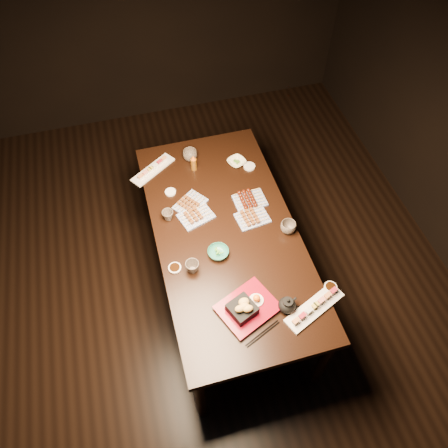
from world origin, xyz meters
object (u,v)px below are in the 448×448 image
at_px(sushi_platter_near, 315,306).
at_px(teacup_mid_right, 288,227).
at_px(condiment_bottle, 194,163).
at_px(yakitori_plate_right, 253,216).
at_px(teacup_far_right, 190,155).
at_px(edamame_bowl_cream, 237,162).
at_px(teacup_far_left, 168,215).
at_px(teapot, 287,304).
at_px(yakitori_plate_center, 196,214).
at_px(dining_table, 226,262).
at_px(edamame_bowl_green, 218,253).
at_px(yakitori_plate_left, 190,202).
at_px(sushi_platter_far, 153,168).
at_px(tempura_tray, 248,304).
at_px(teacup_near_left, 192,267).

distance_m(sushi_platter_near, teacup_mid_right, 0.55).
xyz_separation_m(teacup_mid_right, condiment_bottle, (-0.46, 0.69, 0.03)).
xyz_separation_m(yakitori_plate_right, teacup_far_right, (-0.27, 0.65, 0.01)).
bearing_deg(condiment_bottle, sushi_platter_near, -71.66).
xyz_separation_m(edamame_bowl_cream, teacup_mid_right, (0.15, -0.67, 0.02)).
height_order(sushi_platter_near, condiment_bottle, condiment_bottle).
bearing_deg(teacup_far_left, teapot, -57.18).
bearing_deg(teapot, yakitori_plate_center, 93.74).
bearing_deg(dining_table, edamame_bowl_green, -129.76).
height_order(edamame_bowl_green, edamame_bowl_cream, edamame_bowl_green).
height_order(yakitori_plate_left, condiment_bottle, condiment_bottle).
xyz_separation_m(sushi_platter_far, condiment_bottle, (0.29, -0.07, 0.04)).
xyz_separation_m(teacup_far_left, teapot, (0.52, -0.81, 0.02)).
bearing_deg(teacup_far_left, dining_table, -31.32).
xyz_separation_m(yakitori_plate_center, edamame_bowl_green, (0.07, -0.32, -0.01)).
xyz_separation_m(yakitori_plate_right, edamame_bowl_green, (-0.29, -0.21, -0.01)).
xyz_separation_m(edamame_bowl_green, teacup_far_left, (-0.24, 0.36, 0.01)).
bearing_deg(yakitori_plate_right, condiment_bottle, 109.02).
relative_size(edamame_bowl_green, teacup_mid_right, 1.32).
xyz_separation_m(dining_table, sushi_platter_far, (-0.36, 0.66, 0.40)).
relative_size(tempura_tray, condiment_bottle, 2.44).
xyz_separation_m(teacup_mid_right, teapot, (-0.20, -0.51, 0.01)).
distance_m(yakitori_plate_center, teapot, 0.85).
bearing_deg(edamame_bowl_green, teacup_near_left, -159.06).
height_order(yakitori_plate_right, edamame_bowl_green, yakitori_plate_right).
relative_size(sushi_platter_near, teapot, 3.21).
distance_m(sushi_platter_far, tempura_tray, 1.26).
bearing_deg(tempura_tray, teapot, -37.10).
bearing_deg(yakitori_plate_center, edamame_bowl_green, -96.48).
relative_size(yakitori_plate_center, teacup_far_right, 2.09).
distance_m(edamame_bowl_cream, condiment_bottle, 0.32).
bearing_deg(edamame_bowl_cream, teacup_far_left, -147.65).
relative_size(dining_table, edamame_bowl_cream, 14.49).
height_order(yakitori_plate_right, teacup_far_right, teacup_far_right).
distance_m(sushi_platter_far, yakitori_plate_center, 0.53).
relative_size(yakitori_plate_center, yakitori_plate_right, 1.03).
relative_size(sushi_platter_far, teacup_near_left, 4.23).
distance_m(sushi_platter_far, teacup_far_left, 0.46).
distance_m(dining_table, edamame_bowl_cream, 0.73).
bearing_deg(teacup_far_right, teacup_near_left, -101.96).
height_order(sushi_platter_far, condiment_bottle, condiment_bottle).
height_order(teacup_far_right, condiment_bottle, condiment_bottle).
xyz_separation_m(dining_table, yakitori_plate_center, (-0.16, 0.17, 0.40)).
height_order(teacup_far_left, teapot, teapot).
distance_m(yakitori_plate_left, tempura_tray, 0.85).
relative_size(edamame_bowl_cream, condiment_bottle, 0.96).
xyz_separation_m(sushi_platter_near, edamame_bowl_cream, (-0.10, 1.22, -0.01)).
distance_m(yakitori_plate_left, teapot, 0.96).
height_order(sushi_platter_near, teacup_far_right, teacup_far_right).
bearing_deg(sushi_platter_far, yakitori_plate_right, 97.91).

